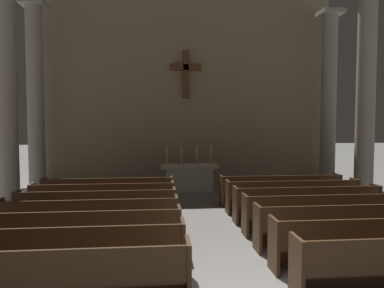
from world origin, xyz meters
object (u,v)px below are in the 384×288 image
Objects in this scene: column_left_fourth at (36,100)px; candlestick_inner_left at (181,159)px; column_right_third at (366,97)px; pew_right_row_6 at (293,196)px; altar at (189,177)px; pew_right_row_3 at (348,226)px; pew_right_row_7 at (281,189)px; pew_left_row_7 at (108,193)px; pew_left_row_5 at (97,208)px; pew_right_row_4 at (325,213)px; pew_left_row_2 at (66,252)px; pew_left_row_1 at (47,279)px; candlestick_outer_left at (167,159)px; column_right_fourth at (329,102)px; candlestick_inner_right at (197,158)px; pew_right_row_5 at (307,204)px; pew_left_row_3 at (80,233)px; candlestick_outer_right at (211,158)px; pew_left_row_4 at (90,219)px; pew_left_row_6 at (103,200)px; column_left_third at (6,94)px; pew_right_row_2 at (379,242)px.

candlestick_inner_left is at bearing -5.30° from column_left_fourth.
pew_right_row_6 is at bearing -153.91° from column_right_third.
column_left_fourth is 3.23× the size of altar.
pew_right_row_3 is 1.00× the size of pew_right_row_7.
pew_right_row_7 is at bearing 0.00° from pew_left_row_7.
pew_right_row_4 is (5.39, -1.01, 0.00)m from pew_left_row_5.
pew_left_row_1 is at bearing -90.00° from pew_left_row_2.
column_right_third is at bearing 37.78° from pew_left_row_1.
pew_left_row_7 is at bearing -125.41° from candlestick_outer_left.
pew_right_row_7 is 0.55× the size of column_right_fourth.
pew_left_row_2 is 0.55× the size of column_left_fourth.
column_left_fourth is 10.04× the size of candlestick_inner_right.
column_right_third is 2.61m from column_right_fourth.
pew_right_row_4 is at bearing -90.00° from pew_right_row_5.
pew_left_row_3 is 5.47× the size of candlestick_inner_right.
column_right_third is at bearing -23.11° from candlestick_outer_right.
candlestick_outer_right is at bearing 57.81° from pew_left_row_4.
pew_left_row_6 is 5.47× the size of candlestick_outer_left.
pew_left_row_6 is 6.19m from pew_right_row_3.
column_left_third reaches higher than candlestick_inner_right.
pew_left_row_5 is 6.69m from column_left_fourth.
pew_right_row_4 is 2.02m from pew_right_row_6.
pew_left_row_3 and pew_right_row_5 have the same top height.
pew_left_row_2 is 10.57m from column_right_third.
altar reaches higher than pew_left_row_4.
candlestick_outer_right is (-1.85, 5.63, 0.76)m from pew_right_row_4.
pew_right_row_6 is 0.55× the size of column_right_fourth.
candlestick_inner_right is (-2.40, 3.61, 0.76)m from pew_right_row_6.
pew_right_row_7 is at bearing -40.92° from candlestick_inner_left.
column_left_third is 7.30m from candlestick_outer_right.
pew_right_row_7 is (5.39, 2.02, 0.00)m from pew_left_row_5.
candlestick_inner_left reaches higher than pew_left_row_6.
pew_left_row_6 is at bearing -129.70° from candlestick_inner_right.
candlestick_inner_left is at bearing 70.17° from pew_left_row_3.
column_left_third is at bearing -156.89° from candlestick_outer_left.
pew_left_row_6 is (0.00, 2.02, 0.00)m from pew_left_row_4.
pew_right_row_2 is at bearing -20.57° from pew_left_row_4.
pew_left_row_6 is (0.00, 1.01, 0.00)m from pew_left_row_5.
pew_right_row_2 and pew_right_row_4 have the same top height.
pew_left_row_7 is (0.00, 5.06, 0.00)m from pew_left_row_2.
pew_left_row_6 is 5.47× the size of candlestick_inner_left.
candlestick_inner_right is at bearing 132.69° from pew_right_row_7.
pew_right_row_6 is at bearing -126.78° from column_right_fourth.
column_left_third reaches higher than pew_right_row_3.
pew_left_row_5 is 2.02m from pew_left_row_7.
candlestick_outer_left reaches higher than pew_right_row_2.
pew_right_row_3 is at bearing -28.20° from column_left_third.
column_left_third is 10.04× the size of candlestick_outer_right.
candlestick_inner_right is (3.00, 7.66, 0.76)m from pew_left_row_2.
candlestick_outer_right reaches higher than pew_left_row_3.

